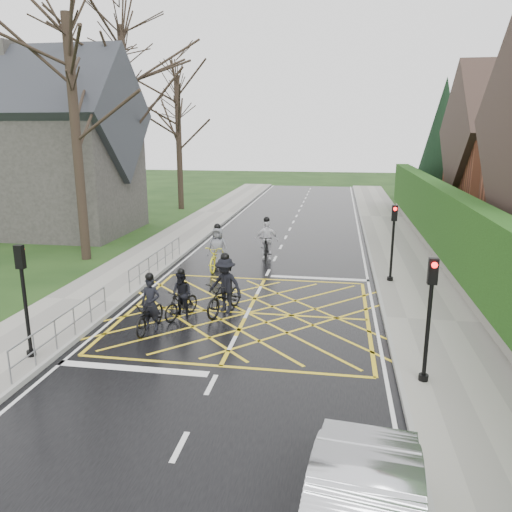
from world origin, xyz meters
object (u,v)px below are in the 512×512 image
(cyclist_rear, at_px, (150,312))
(cyclist_front, at_px, (266,244))
(cyclist_mid, at_px, (225,291))
(cyclist_lead, at_px, (217,254))
(cyclist_back, at_px, (182,299))

(cyclist_rear, xyz_separation_m, cyclist_front, (2.31, 9.21, 0.17))
(cyclist_rear, relative_size, cyclist_mid, 0.85)
(cyclist_front, distance_m, cyclist_lead, 2.80)
(cyclist_rear, height_order, cyclist_back, cyclist_rear)
(cyclist_rear, height_order, cyclist_lead, cyclist_lead)
(cyclist_front, bearing_deg, cyclist_rear, -109.01)
(cyclist_front, bearing_deg, cyclist_lead, -137.76)
(cyclist_rear, distance_m, cyclist_lead, 7.17)
(cyclist_lead, bearing_deg, cyclist_rear, -91.21)
(cyclist_front, height_order, cyclist_lead, cyclist_front)
(cyclist_rear, bearing_deg, cyclist_mid, 47.49)
(cyclist_mid, xyz_separation_m, cyclist_front, (0.36, 7.32, 0.00))
(cyclist_mid, height_order, cyclist_lead, cyclist_mid)
(cyclist_back, xyz_separation_m, cyclist_mid, (1.32, 0.69, 0.13))
(cyclist_back, xyz_separation_m, cyclist_lead, (-0.22, 5.96, 0.08))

